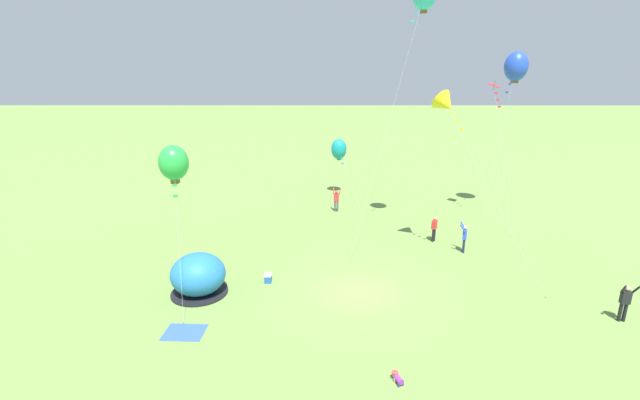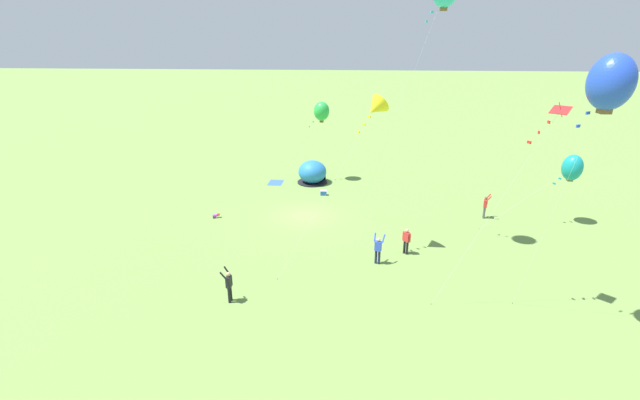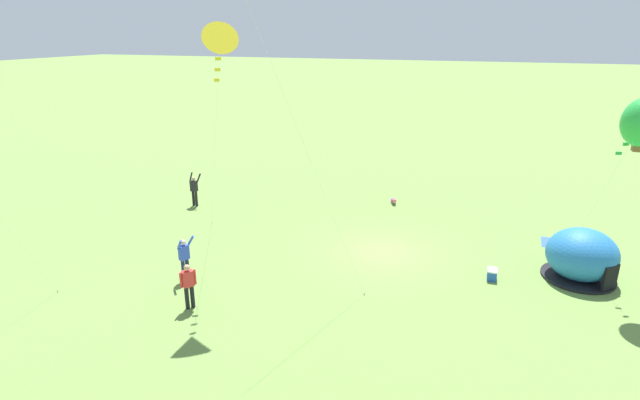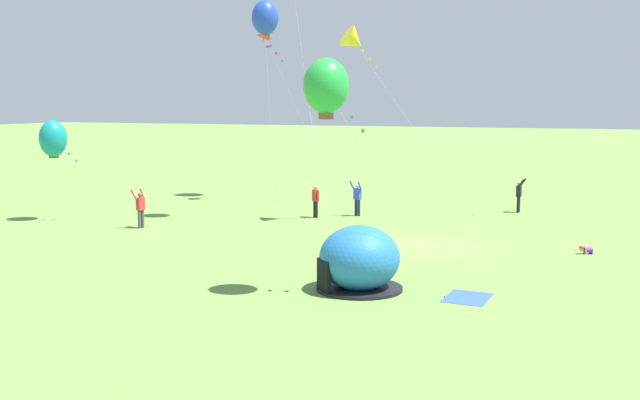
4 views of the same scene
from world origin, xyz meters
TOP-DOWN VIEW (x-y plane):
  - ground_plane at (0.00, 0.00)m, footprint 300.00×300.00m
  - popup_tent at (-7.96, -0.15)m, footprint 2.81×2.81m
  - picnic_blanket at (-7.65, -3.60)m, footprint 1.75×1.36m
  - cooler_box at (-4.66, 1.11)m, footprint 0.38×0.54m
  - toddler_crawling at (0.89, -6.65)m, footprint 0.39×0.55m
  - person_strolling at (5.57, 7.01)m, footprint 0.43×0.48m
  - person_center_field at (6.96, 5.18)m, footprint 0.60×0.71m
  - person_arms_raised at (11.53, -2.62)m, footprint 0.68×0.49m
  - kite_yellow at (5.05, 4.74)m, footprint 5.11×6.25m

SIDE VIEW (x-z plane):
  - ground_plane at x=0.00m, z-range 0.00..0.00m
  - picnic_blanket at x=-7.65m, z-range 0.00..0.01m
  - toddler_crawling at x=0.89m, z-range 0.02..0.34m
  - cooler_box at x=-4.66m, z-range 0.00..0.44m
  - person_strolling at x=5.57m, z-range 0.10..1.82m
  - popup_tent at x=-7.96m, z-range -0.05..2.05m
  - person_arms_raised at x=11.53m, z-range 0.05..1.94m
  - person_center_field at x=6.96m, z-range 0.05..1.94m
  - kite_yellow at x=5.05m, z-range 4.13..13.92m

